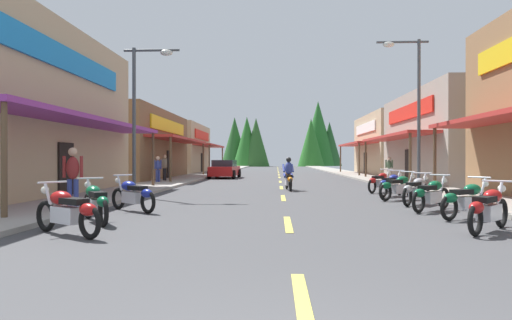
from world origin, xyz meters
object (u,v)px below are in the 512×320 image
Objects in this scene: motorcycle_parked_right_6 at (380,181)px; motorcycle_parked_left_1 at (95,202)px; motorcycle_parked_right_1 at (467,199)px; parked_car_curbside at (225,169)px; pedestrian_by_shop at (389,167)px; streetlamp_left at (143,99)px; motorcycle_parked_right_0 at (489,208)px; motorcycle_parked_left_0 at (67,210)px; pedestrian_browsing at (73,174)px; motorcycle_parked_right_5 at (391,184)px; motorcycle_parked_right_2 at (431,194)px; streetlamp_right at (411,94)px; motorcycle_parked_right_3 at (416,190)px; pedestrian_strolling at (165,166)px; motorcycle_parked_right_4 at (399,187)px; pedestrian_waiting at (158,168)px; rider_cruising_lead at (289,177)px; motorcycle_parked_left_2 at (133,194)px.

motorcycle_parked_left_1 is (-8.82, -9.38, 0.00)m from motorcycle_parked_right_6.
motorcycle_parked_right_1 is 0.42× the size of parked_car_curbside.
motorcycle_parked_right_1 is 1.11× the size of pedestrian_by_shop.
streetlamp_left reaches higher than motorcycle_parked_right_0.
pedestrian_browsing reaches higher than motorcycle_parked_left_0.
motorcycle_parked_right_5 is at bearing 3.89° from streetlamp_left.
streetlamp_right is at bearing 33.52° from motorcycle_parked_right_2.
motorcycle_parked_right_2 and motorcycle_parked_right_3 have the same top height.
motorcycle_parked_right_2 is 10.22m from pedestrian_browsing.
pedestrian_strolling reaches higher than motorcycle_parked_right_1.
motorcycle_parked_right_4 is 1.08× the size of pedestrian_waiting.
motorcycle_parked_left_1 is 2.71m from pedestrian_browsing.
pedestrian_strolling reaches higher than pedestrian_waiting.
motorcycle_parked_left_0 is 0.87× the size of rider_cruising_lead.
motorcycle_parked_right_5 is at bearing -131.95° from rider_cruising_lead.
motorcycle_parked_left_0 is at bearing -161.37° from pedestrian_by_shop.
pedestrian_strolling is (-2.89, 17.12, 0.54)m from motorcycle_parked_left_1.
streetlamp_left reaches higher than motorcycle_parked_right_5.
pedestrian_strolling is (-0.06, 1.76, 0.08)m from pedestrian_waiting.
motorcycle_parked_right_0 and motorcycle_parked_left_1 have the same top height.
rider_cruising_lead is at bearing -43.27° from pedestrian_browsing.
parked_car_curbside is (-11.52, 4.04, -0.26)m from pedestrian_by_shop.
motorcycle_parked_right_2 is at bearing -137.80° from motorcycle_parked_left_2.
rider_cruising_lead reaches higher than motorcycle_parked_right_1.
pedestrian_strolling is (-1.88, 10.36, -2.82)m from streetlamp_left.
motorcycle_parked_right_1 and motorcycle_parked_right_6 have the same top height.
pedestrian_browsing is at bearing -96.91° from streetlamp_left.
motorcycle_parked_right_2 is 8.47m from motorcycle_parked_left_2.
rider_cruising_lead reaches higher than motorcycle_parked_right_2.
motorcycle_parked_right_0 is at bearing -136.56° from motorcycle_parked_right_1.
streetlamp_right is at bearing -1.42° from motorcycle_parked_right_5.
motorcycle_parked_right_3 is at bearing -122.05° from motorcycle_parked_right_4.
parked_car_curbside is at bearing 14.89° from rider_cruising_lead.
motorcycle_parked_right_2 is 17.14m from pedestrian_waiting.
pedestrian_waiting reaches higher than motorcycle_parked_right_3.
motorcycle_parked_right_1 is at bearing -122.74° from motorcycle_parked_right_4.
motorcycle_parked_right_6 is at bearing 155.83° from streetlamp_right.
motorcycle_parked_right_2 and motorcycle_parked_left_2 have the same top height.
pedestrian_strolling is (-14.64, -1.99, 0.08)m from pedestrian_by_shop.
motorcycle_parked_right_1 is at bearing -155.37° from parked_car_curbside.
pedestrian_browsing is at bearing -33.24° from motorcycle_parked_left_0.
streetlamp_left is 5.44m from pedestrian_browsing.
rider_cruising_lead is 1.18× the size of pedestrian_browsing.
motorcycle_parked_right_2 is at bearing -142.93° from pedestrian_by_shop.
streetlamp_right is 5.00m from motorcycle_parked_right_4.
motorcycle_parked_left_2 is at bearing -40.56° from motorcycle_parked_left_1.
motorcycle_parked_right_2 is at bearing -140.00° from motorcycle_parked_right_6.
streetlamp_left reaches higher than parked_car_curbside.
parked_car_curbside is (0.07, 24.81, 0.20)m from motorcycle_parked_left_0.
streetlamp_right is 4.11× the size of motorcycle_parked_right_2.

